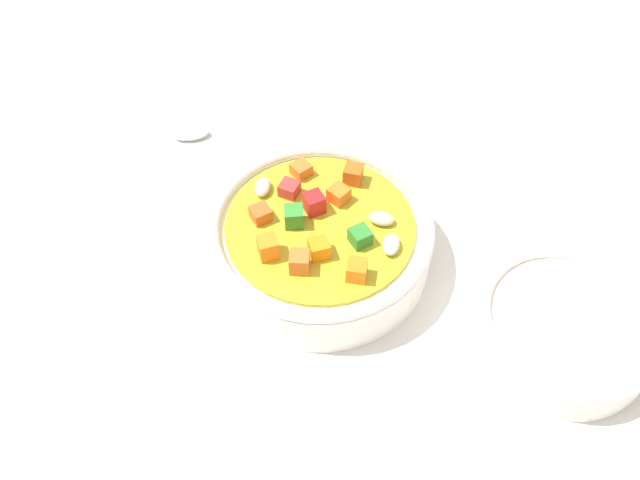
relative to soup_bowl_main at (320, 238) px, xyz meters
The scene contains 4 objects.
ground_plane 3.92cm from the soup_bowl_main, 37.39° to the right, with size 140.00×140.00×2.00cm, color silver.
soup_bowl_main is the anchor object (origin of this frame).
spoon 18.80cm from the soup_bowl_main, 50.66° to the left, with size 16.33×19.71×1.09cm.
side_bowl_small 21.46cm from the soup_bowl_main, 83.46° to the right, with size 14.57×14.57×3.98cm.
Camera 1 is at (-30.41, -17.50, 46.61)cm, focal length 35.82 mm.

